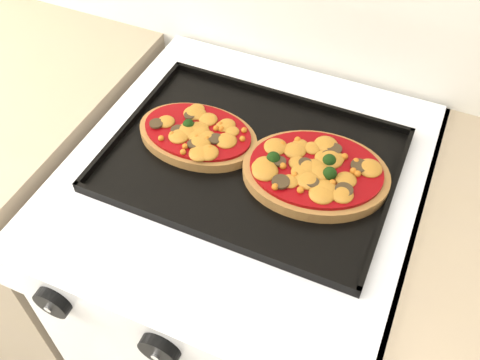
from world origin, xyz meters
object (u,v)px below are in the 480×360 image
at_px(baking_tray, 252,159).
at_px(pizza_left, 198,134).
at_px(pizza_right, 316,171).
at_px(stove, 244,294).

height_order(baking_tray, pizza_left, pizza_left).
height_order(pizza_left, pizza_right, pizza_right).
height_order(stove, baking_tray, baking_tray).
height_order(stove, pizza_left, pizza_left).
bearing_deg(stove, baking_tray, 34.83).
bearing_deg(pizza_left, pizza_right, -0.70).
xyz_separation_m(baking_tray, pizza_right, (0.11, 0.00, 0.02)).
xyz_separation_m(baking_tray, pizza_left, (-0.11, 0.01, 0.01)).
relative_size(stove, pizza_right, 3.77).
bearing_deg(baking_tray, pizza_right, 1.93).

